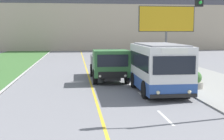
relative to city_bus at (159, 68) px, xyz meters
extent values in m
cube|color=silver|center=(-1.21, -5.46, -1.50)|extent=(0.12, 2.40, 0.01)
cube|color=silver|center=(-1.21, -0.86, -1.50)|extent=(0.12, 2.40, 0.01)
cube|color=silver|center=(-1.21, 3.74, -1.50)|extent=(0.12, 2.40, 0.01)
cube|color=silver|center=(-1.21, 8.34, -1.50)|extent=(0.12, 2.40, 0.01)
cube|color=silver|center=(-1.21, 12.94, -1.50)|extent=(0.12, 2.40, 0.01)
cube|color=silver|center=(-1.21, 17.54, -1.50)|extent=(0.12, 2.40, 0.01)
cube|color=silver|center=(-1.21, 22.14, -1.50)|extent=(0.12, 2.40, 0.01)
cube|color=silver|center=(-1.21, 26.74, -1.50)|extent=(0.12, 2.40, 0.01)
cube|color=white|center=(0.00, 0.00, 0.08)|extent=(2.57, 5.64, 2.61)
cube|color=#2D519E|center=(0.00, 0.00, -0.87)|extent=(2.59, 5.66, 0.70)
cube|color=black|center=(0.00, 0.00, 0.47)|extent=(2.59, 5.19, 0.91)
cube|color=gray|center=(0.00, 0.00, 1.42)|extent=(2.18, 5.07, 0.08)
cube|color=black|center=(0.00, -2.83, 0.47)|extent=(2.26, 0.04, 0.96)
cube|color=black|center=(0.00, -2.84, -1.12)|extent=(2.52, 0.06, 0.20)
sphere|color=#F4EAB2|center=(-0.83, -2.85, -0.92)|extent=(0.20, 0.20, 0.20)
sphere|color=#F4EAB2|center=(0.83, -2.85, -0.92)|extent=(0.20, 0.20, 0.20)
cube|color=white|center=(0.00, -2.83, 1.20)|extent=(1.41, 0.04, 0.28)
cylinder|color=black|center=(-1.22, -1.57, -1.00)|extent=(0.28, 1.00, 1.00)
cylinder|color=black|center=(1.22, -1.57, -1.00)|extent=(0.28, 1.00, 1.00)
cylinder|color=black|center=(-1.22, 1.81, -1.00)|extent=(0.28, 1.00, 1.00)
cylinder|color=black|center=(1.22, 1.81, -1.00)|extent=(0.28, 1.00, 1.00)
cube|color=black|center=(-2.53, 5.81, -1.05)|extent=(1.11, 6.51, 0.20)
cube|color=#38753D|center=(-2.53, 3.66, -0.04)|extent=(2.47, 2.21, 1.83)
cube|color=black|center=(-2.53, 2.53, 0.24)|extent=(2.10, 0.04, 0.82)
cube|color=black|center=(-2.53, 2.52, -0.73)|extent=(1.98, 0.06, 0.44)
sphere|color=silver|center=(-3.39, 2.51, -0.80)|extent=(0.18, 0.18, 0.18)
sphere|color=silver|center=(-1.67, 2.51, -0.80)|extent=(0.18, 0.18, 0.18)
cube|color=slate|center=(-2.53, 7.04, -0.89)|extent=(2.35, 4.05, 0.12)
cube|color=slate|center=(-3.64, 7.04, -0.37)|extent=(0.12, 4.05, 1.16)
cube|color=slate|center=(-1.42, 7.04, -0.37)|extent=(0.12, 4.05, 1.16)
cube|color=slate|center=(-2.53, 5.07, -0.37)|extent=(2.35, 0.12, 1.16)
cube|color=slate|center=(-2.53, 9.00, -0.37)|extent=(2.35, 0.12, 1.16)
cube|color=slate|center=(-2.53, 5.07, 0.33)|extent=(2.35, 0.12, 0.24)
cylinder|color=black|center=(-3.67, 3.44, -0.98)|extent=(0.30, 1.04, 1.04)
cylinder|color=black|center=(-1.39, 3.44, -0.98)|extent=(0.30, 1.04, 1.04)
cylinder|color=black|center=(-3.67, 7.24, -0.98)|extent=(0.30, 1.04, 1.04)
cylinder|color=black|center=(-1.39, 7.24, -0.98)|extent=(0.30, 1.04, 1.04)
cube|color=#2D4784|center=(-0.02, 20.52, -1.01)|extent=(1.80, 4.30, 0.61)
cube|color=black|center=(-0.02, 20.63, -0.37)|extent=(1.53, 2.36, 0.65)
cylinder|color=black|center=(-0.83, 19.23, -1.19)|extent=(0.18, 0.62, 0.62)
cylinder|color=black|center=(0.79, 19.23, -1.19)|extent=(0.18, 0.62, 0.62)
cylinder|color=black|center=(-0.83, 21.81, -1.19)|extent=(0.18, 0.62, 0.62)
cylinder|color=black|center=(0.79, 21.81, -1.19)|extent=(0.18, 0.62, 0.62)
sphere|color=green|center=(0.03, -5.85, 3.36)|extent=(0.14, 0.14, 0.14)
cylinder|color=#59595B|center=(5.37, 16.73, 0.36)|extent=(0.24, 0.24, 3.72)
cube|color=#333333|center=(5.37, 16.73, 3.60)|extent=(6.48, 0.20, 2.92)
cube|color=gold|center=(5.37, 16.62, 3.60)|extent=(6.32, 0.02, 2.76)
cylinder|color=gray|center=(2.55, 0.71, -1.22)|extent=(1.05, 1.05, 0.40)
sphere|color=#3D6B33|center=(2.55, 0.71, -0.72)|extent=(0.84, 0.84, 0.84)
cylinder|color=gray|center=(2.82, 5.20, -1.21)|extent=(0.98, 0.98, 0.41)
sphere|color=#3D6B33|center=(2.82, 5.20, -0.73)|extent=(0.78, 0.78, 0.78)
camera|label=1|loc=(-5.04, -18.19, 2.20)|focal=50.00mm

